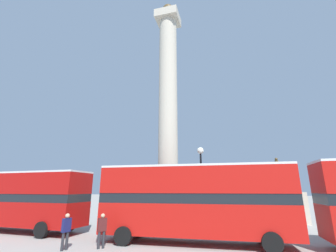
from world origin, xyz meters
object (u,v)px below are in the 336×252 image
bus_b (17,198)px  pedestrian_by_plinth (102,229)px  pedestrian_near_lamp (66,229)px  monument_column (168,135)px  street_lamp (201,178)px  equestrian_statue (282,203)px  bus_a (194,199)px

bus_b → pedestrian_by_plinth: (9.04, -2.61, -1.38)m
pedestrian_near_lamp → monument_column: bearing=173.0°
monument_column → street_lamp: size_ratio=3.69×
street_lamp → bus_b: bearing=-169.3°
equestrian_statue → pedestrian_by_plinth: 17.03m
bus_b → pedestrian_by_plinth: size_ratio=6.71×
monument_column → pedestrian_by_plinth: size_ratio=12.94×
bus_a → street_lamp: size_ratio=1.84×
equestrian_statue → pedestrian_near_lamp: equestrian_statue is taller
bus_b → equestrian_statue: equestrian_statue is taller
bus_a → bus_b: bearing=175.5°
bus_a → equestrian_statue: size_ratio=1.86×
street_lamp → pedestrian_by_plinth: street_lamp is taller
bus_a → pedestrian_by_plinth: (-4.63, -2.29, -1.45)m
monument_column → bus_b: size_ratio=1.93×
monument_column → pedestrian_by_plinth: monument_column is taller
pedestrian_near_lamp → street_lamp: bearing=146.7°
bus_b → equestrian_statue: (20.30, 10.14, -0.64)m
bus_b → pedestrian_near_lamp: bearing=-22.7°
monument_column → pedestrian_by_plinth: bearing=-101.2°
equestrian_statue → street_lamp: 10.17m
monument_column → equestrian_statue: (9.75, 5.04, -6.08)m
bus_a → bus_b: bus_a is taller
street_lamp → pedestrian_near_lamp: (-6.36, -6.03, -2.77)m
bus_b → equestrian_statue: bearing=28.5°
equestrian_statue → bus_b: bearing=-166.6°
bus_b → pedestrian_near_lamp: bus_b is taller
bus_b → street_lamp: street_lamp is taller
monument_column → bus_b: (-10.56, -5.10, -5.44)m
monument_column → equestrian_statue: bearing=27.4°
bus_b → pedestrian_by_plinth: bus_b is taller
equestrian_statue → pedestrian_near_lamp: 18.72m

